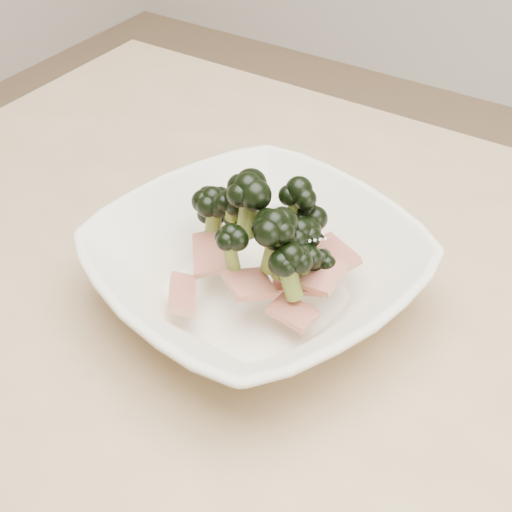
{
  "coord_description": "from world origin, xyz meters",
  "views": [
    {
      "loc": [
        0.15,
        -0.4,
        1.2
      ],
      "look_at": [
        -0.12,
        0.01,
        0.8
      ],
      "focal_mm": 50.0,
      "sensor_mm": 36.0,
      "label": 1
    }
  ],
  "objects": [
    {
      "name": "broccoli_dish",
      "position": [
        -0.11,
        0.01,
        0.79
      ],
      "size": [
        0.35,
        0.35,
        0.13
      ],
      "color": "#EBE2C7",
      "rests_on": "dining_table"
    },
    {
      "name": "dining_table",
      "position": [
        0.0,
        0.0,
        0.65
      ],
      "size": [
        1.2,
        0.8,
        0.75
      ],
      "color": "tan",
      "rests_on": "ground"
    }
  ]
}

